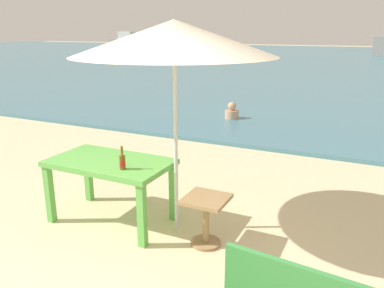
% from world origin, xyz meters
% --- Properties ---
extents(sea_water, '(120.00, 50.00, 0.08)m').
position_xyz_m(sea_water, '(0.00, 30.00, 0.04)').
color(sea_water, teal).
rests_on(sea_water, ground_plane).
extents(picnic_table_green, '(1.40, 0.80, 0.76)m').
position_xyz_m(picnic_table_green, '(-0.66, 1.51, 0.65)').
color(picnic_table_green, '#60B24C').
rests_on(picnic_table_green, ground_plane).
extents(beer_bottle_amber, '(0.07, 0.07, 0.26)m').
position_xyz_m(beer_bottle_amber, '(-0.35, 1.33, 0.85)').
color(beer_bottle_amber, brown).
rests_on(beer_bottle_amber, picnic_table_green).
extents(patio_umbrella, '(2.10, 2.10, 2.30)m').
position_xyz_m(patio_umbrella, '(0.12, 1.66, 2.12)').
color(patio_umbrella, silver).
rests_on(patio_umbrella, ground_plane).
extents(side_table_wood, '(0.44, 0.44, 0.54)m').
position_xyz_m(side_table_wood, '(0.56, 1.49, 0.35)').
color(side_table_wood, '#9E7A51').
rests_on(side_table_wood, ground_plane).
extents(swimmer_person, '(0.34, 0.34, 0.41)m').
position_xyz_m(swimmer_person, '(-1.19, 7.07, 0.24)').
color(swimmer_person, tan).
rests_on(swimmer_person, sea_water).
extents(boat_sailboat, '(5.38, 1.47, 1.96)m').
position_xyz_m(boat_sailboat, '(-25.15, 37.52, 0.78)').
color(boat_sailboat, gray).
rests_on(boat_sailboat, sea_water).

